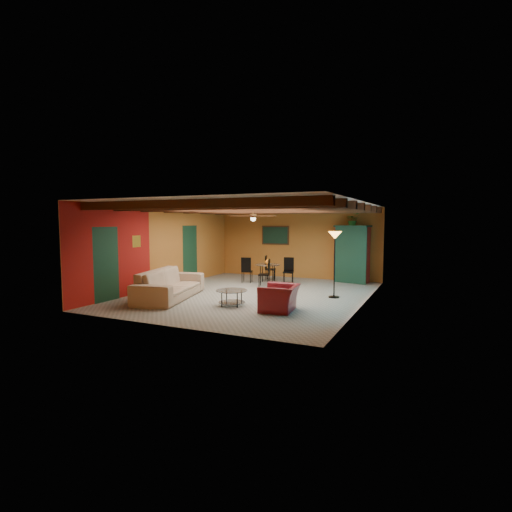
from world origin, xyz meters
The scene contains 11 objects.
room centered at (0.00, 0.11, 2.36)m, with size 6.52×8.01×2.71m.
sofa centered at (-1.90, -1.54, 0.41)m, with size 2.83×1.11×0.83m, color tan.
armchair centered at (1.52, -1.69, 0.32)m, with size 0.99×0.86×0.64m, color maroon.
coffee_table centered at (0.16, -1.65, 0.21)m, with size 0.82×0.82×0.42m, color silver, non-canonical shape.
dining_table centered at (-0.49, 2.24, 0.46)m, with size 1.79×1.79×0.93m, color white, non-canonical shape.
armoire centered at (2.20, 3.70, 1.00)m, with size 1.14×0.56×2.00m, color maroon.
floor_lamp centered at (2.32, 0.56, 0.96)m, with size 0.39×0.39×1.92m, color black, non-canonical shape.
ceiling_fan centered at (0.00, 0.00, 2.36)m, with size 1.50×1.50×0.44m, color #472614, non-canonical shape.
painting centered at (-0.90, 3.96, 1.65)m, with size 1.05×0.03×0.65m, color black.
potted_plant centered at (2.20, 3.70, 2.25)m, with size 0.46×0.40×0.51m, color #26661E.
vase centered at (-0.49, 2.24, 1.03)m, with size 0.20×0.20×0.21m, color orange.
Camera 1 is at (4.99, -10.54, 2.19)m, focal length 27.50 mm.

